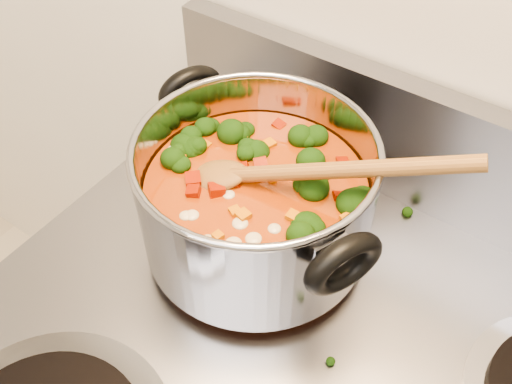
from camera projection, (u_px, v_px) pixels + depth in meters
The scene contains 3 objects.
stockpot at pixel (256, 198), 0.61m from camera, with size 0.31×0.25×0.15m.
wooden_spoon at pixel (275, 173), 0.57m from camera, with size 0.29×0.13×0.11m.
cooktop_crumbs at pixel (124, 325), 0.59m from camera, with size 0.05×0.08×0.01m.
Camera 1 is at (0.02, 0.97, 1.45)m, focal length 40.00 mm.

